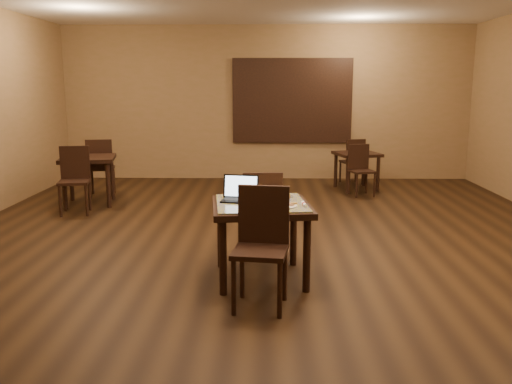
{
  "coord_description": "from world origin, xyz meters",
  "views": [
    {
      "loc": [
        0.01,
        -5.81,
        1.87
      ],
      "look_at": [
        -0.1,
        -0.69,
        0.85
      ],
      "focal_mm": 38.0,
      "sensor_mm": 36.0,
      "label": 1
    }
  ],
  "objects_px": {
    "tiled_table": "(261,213)",
    "other_table_b": "(88,165)",
    "other_table_a_chair_far": "(353,159)",
    "other_table_b_chair_far": "(100,164)",
    "chair_main_far": "(262,210)",
    "other_table_a_chair_near": "(360,167)",
    "chair_main_near": "(262,239)",
    "other_table_b_chair_near": "(75,176)",
    "other_table_a": "(357,159)",
    "laptop": "(241,194)",
    "pizza_pan": "(273,197)"
  },
  "relations": [
    {
      "from": "chair_main_near",
      "to": "other_table_b",
      "type": "xyz_separation_m",
      "value": [
        -2.77,
        3.93,
        0.05
      ]
    },
    {
      "from": "laptop",
      "to": "other_table_b",
      "type": "bearing_deg",
      "value": 137.59
    },
    {
      "from": "other_table_a_chair_far",
      "to": "other_table_b_chair_far",
      "type": "distance_m",
      "value": 4.6
    },
    {
      "from": "chair_main_far",
      "to": "other_table_b",
      "type": "bearing_deg",
      "value": -47.96
    },
    {
      "from": "chair_main_near",
      "to": "other_table_b_chair_far",
      "type": "xyz_separation_m",
      "value": [
        -2.75,
        4.5,
        -0.02
      ]
    },
    {
      "from": "tiled_table",
      "to": "chair_main_far",
      "type": "xyz_separation_m",
      "value": [
        0.01,
        0.62,
        -0.11
      ]
    },
    {
      "from": "other_table_a_chair_far",
      "to": "other_table_b_chair_far",
      "type": "relative_size",
      "value": 0.88
    },
    {
      "from": "chair_main_far",
      "to": "other_table_b_chair_far",
      "type": "distance_m",
      "value": 4.27
    },
    {
      "from": "pizza_pan",
      "to": "other_table_a",
      "type": "xyz_separation_m",
      "value": [
        1.55,
        4.4,
        -0.21
      ]
    },
    {
      "from": "chair_main_near",
      "to": "other_table_b",
      "type": "height_order",
      "value": "chair_main_near"
    },
    {
      "from": "other_table_a_chair_far",
      "to": "other_table_b",
      "type": "height_order",
      "value": "other_table_a_chair_far"
    },
    {
      "from": "other_table_a_chair_far",
      "to": "other_table_b_chair_near",
      "type": "relative_size",
      "value": 0.88
    },
    {
      "from": "tiled_table",
      "to": "laptop",
      "type": "relative_size",
      "value": 2.66
    },
    {
      "from": "other_table_a_chair_near",
      "to": "other_table_b_chair_far",
      "type": "xyz_separation_m",
      "value": [
        -4.39,
        -0.25,
        0.06
      ]
    },
    {
      "from": "chair_main_near",
      "to": "other_table_b_chair_far",
      "type": "bearing_deg",
      "value": 129.54
    },
    {
      "from": "chair_main_near",
      "to": "laptop",
      "type": "height_order",
      "value": "chair_main_near"
    },
    {
      "from": "other_table_a",
      "to": "other_table_b",
      "type": "height_order",
      "value": "other_table_b"
    },
    {
      "from": "chair_main_near",
      "to": "tiled_table",
      "type": "bearing_deg",
      "value": 99.28
    },
    {
      "from": "laptop",
      "to": "other_table_a_chair_far",
      "type": "height_order",
      "value": "laptop"
    },
    {
      "from": "pizza_pan",
      "to": "other_table_a",
      "type": "height_order",
      "value": "pizza_pan"
    },
    {
      "from": "other_table_a",
      "to": "chair_main_near",
      "type": "bearing_deg",
      "value": -122.15
    },
    {
      "from": "other_table_a_chair_far",
      "to": "other_table_a_chair_near",
      "type": "bearing_deg",
      "value": 73.22
    },
    {
      "from": "tiled_table",
      "to": "other_table_b",
      "type": "bearing_deg",
      "value": 123.36
    },
    {
      "from": "chair_main_near",
      "to": "chair_main_far",
      "type": "relative_size",
      "value": 1.06
    },
    {
      "from": "chair_main_far",
      "to": "other_table_a_chair_near",
      "type": "relative_size",
      "value": 1.12
    },
    {
      "from": "tiled_table",
      "to": "chair_main_far",
      "type": "relative_size",
      "value": 1.05
    },
    {
      "from": "other_table_b_chair_far",
      "to": "chair_main_far",
      "type": "bearing_deg",
      "value": 119.05
    },
    {
      "from": "tiled_table",
      "to": "other_table_b",
      "type": "xyz_separation_m",
      "value": [
        -2.75,
        3.31,
        -0.03
      ]
    },
    {
      "from": "chair_main_far",
      "to": "laptop",
      "type": "distance_m",
      "value": 0.62
    },
    {
      "from": "chair_main_near",
      "to": "other_table_b_chair_near",
      "type": "distance_m",
      "value": 4.36
    },
    {
      "from": "pizza_pan",
      "to": "other_table_b_chair_near",
      "type": "distance_m",
      "value": 3.83
    },
    {
      "from": "laptop",
      "to": "other_table_b_chair_near",
      "type": "relative_size",
      "value": 0.39
    },
    {
      "from": "chair_main_near",
      "to": "other_table_b_chair_far",
      "type": "relative_size",
      "value": 1.04
    },
    {
      "from": "other_table_a",
      "to": "other_table_b",
      "type": "distance_m",
      "value": 4.62
    },
    {
      "from": "pizza_pan",
      "to": "other_table_a_chair_near",
      "type": "xyz_separation_m",
      "value": [
        1.53,
        3.9,
        -0.28
      ]
    },
    {
      "from": "other_table_a_chair_far",
      "to": "other_table_b",
      "type": "distance_m",
      "value": 4.81
    },
    {
      "from": "tiled_table",
      "to": "other_table_a",
      "type": "xyz_separation_m",
      "value": [
        1.67,
        4.64,
        -0.11
      ]
    },
    {
      "from": "chair_main_near",
      "to": "other_table_a",
      "type": "bearing_deg",
      "value": 80.56
    },
    {
      "from": "other_table_b",
      "to": "other_table_a_chair_near",
      "type": "bearing_deg",
      "value": -0.38
    },
    {
      "from": "chair_main_far",
      "to": "other_table_b_chair_far",
      "type": "xyz_separation_m",
      "value": [
        -2.74,
        3.27,
        0.01
      ]
    },
    {
      "from": "laptop",
      "to": "chair_main_near",
      "type": "bearing_deg",
      "value": -64.39
    },
    {
      "from": "pizza_pan",
      "to": "other_table_b_chair_near",
      "type": "xyz_separation_m",
      "value": [
        -2.89,
        2.5,
        -0.22
      ]
    },
    {
      "from": "other_table_a_chair_near",
      "to": "other_table_b_chair_far",
      "type": "height_order",
      "value": "other_table_b_chair_far"
    },
    {
      "from": "chair_main_far",
      "to": "other_table_b_chair_far",
      "type": "relative_size",
      "value": 0.99
    },
    {
      "from": "tiled_table",
      "to": "other_table_b",
      "type": "relative_size",
      "value": 1.07
    },
    {
      "from": "other_table_a_chair_far",
      "to": "other_table_b_chair_near",
      "type": "bearing_deg",
      "value": 13.7
    },
    {
      "from": "other_table_a_chair_near",
      "to": "other_table_b_chair_near",
      "type": "height_order",
      "value": "other_table_b_chair_near"
    },
    {
      "from": "tiled_table",
      "to": "other_table_a_chair_far",
      "type": "distance_m",
      "value": 5.42
    },
    {
      "from": "tiled_table",
      "to": "chair_main_near",
      "type": "bearing_deg",
      "value": -95.17
    },
    {
      "from": "other_table_a",
      "to": "other_table_b_chair_far",
      "type": "relative_size",
      "value": 0.89
    }
  ]
}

